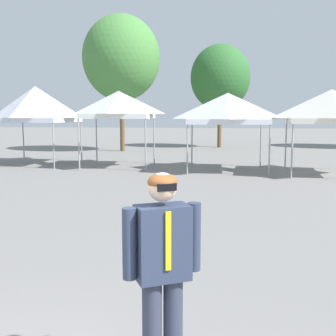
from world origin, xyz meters
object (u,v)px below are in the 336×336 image
canopy_tent_left_of_center (36,104)px  canopy_tent_behind_center (118,105)px  canopy_tent_right_of_center (228,108)px  canopy_tent_behind_left (331,107)px  person_foreground (163,265)px  tree_behind_tents_center (220,78)px  tree_behind_tents_left (121,58)px

canopy_tent_left_of_center → canopy_tent_behind_center: (3.94, -0.50, -0.05)m
canopy_tent_right_of_center → canopy_tent_behind_left: 3.83m
person_foreground → canopy_tent_behind_left: bearing=71.3°
canopy_tent_right_of_center → tree_behind_tents_center: tree_behind_tents_center is taller
canopy_tent_left_of_center → tree_behind_tents_left: (2.20, 7.22, 2.93)m
canopy_tent_behind_left → person_foreground: size_ratio=1.84×
canopy_tent_left_of_center → canopy_tent_behind_left: bearing=-8.0°
person_foreground → canopy_tent_left_of_center: bearing=118.1°
tree_behind_tents_center → person_foreground: bearing=-90.5°
tree_behind_tents_center → tree_behind_tents_left: size_ratio=0.85×
canopy_tent_behind_left → canopy_tent_left_of_center: bearing=172.0°
person_foreground → tree_behind_tents_left: (-5.70, 21.98, 4.60)m
canopy_tent_right_of_center → canopy_tent_behind_left: (3.78, -0.62, 0.05)m
canopy_tent_behind_left → tree_behind_tents_center: tree_behind_tents_center is taller
person_foreground → tree_behind_tents_left: size_ratio=0.22×
canopy_tent_right_of_center → tree_behind_tents_left: tree_behind_tents_left is taller
canopy_tent_behind_left → canopy_tent_right_of_center: bearing=170.7°
canopy_tent_left_of_center → person_foreground: (7.90, -14.76, -1.66)m
canopy_tent_behind_center → canopy_tent_right_of_center: (4.59, -0.61, -0.17)m
canopy_tent_behind_center → canopy_tent_behind_left: size_ratio=0.99×
tree_behind_tents_center → canopy_tent_right_of_center: bearing=-88.1°
tree_behind_tents_left → person_foreground: bearing=-75.5°
canopy_tent_right_of_center → person_foreground: size_ratio=1.79×
canopy_tent_right_of_center → tree_behind_tents_center: bearing=91.9°
canopy_tent_behind_center → person_foreground: 14.89m
canopy_tent_left_of_center → tree_behind_tents_center: 13.88m
canopy_tent_behind_center → person_foreground: bearing=-74.5°
canopy_tent_right_of_center → tree_behind_tents_center: (-0.40, 12.18, 2.27)m
person_foreground → tree_behind_tents_center: tree_behind_tents_center is taller
canopy_tent_right_of_center → canopy_tent_behind_left: size_ratio=0.97×
canopy_tent_behind_center → canopy_tent_behind_left: (8.37, -1.23, -0.11)m
canopy_tent_left_of_center → tree_behind_tents_left: 8.10m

